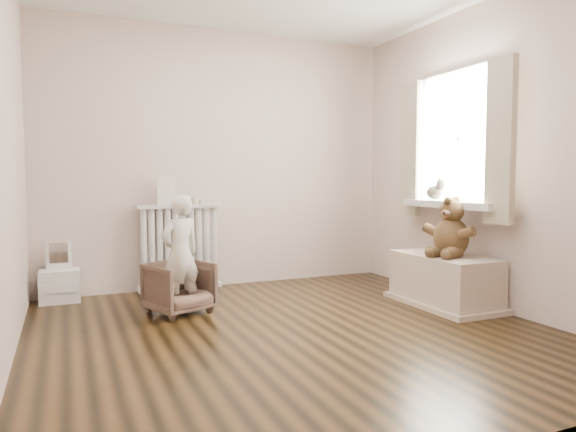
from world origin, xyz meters
name	(u,v)px	position (x,y,z in m)	size (l,w,h in m)	color
floor	(294,331)	(0.00, 0.00, 0.00)	(3.60, 3.60, 0.01)	black
back_wall	(222,159)	(0.00, 1.80, 1.30)	(3.60, 0.02, 2.60)	beige
front_wall	(488,124)	(0.00, -1.80, 1.30)	(3.60, 0.02, 2.60)	beige
left_wall	(2,142)	(-1.80, 0.00, 1.30)	(0.02, 3.60, 2.60)	beige
right_wall	(489,155)	(1.80, 0.00, 1.30)	(0.02, 3.60, 2.60)	beige
window	(460,139)	(1.76, 0.30, 1.45)	(0.03, 0.90, 1.10)	white
window_sill	(451,205)	(1.67, 0.30, 0.87)	(0.22, 1.10, 0.06)	silver
curtain_left	(501,141)	(1.65, -0.27, 1.39)	(0.06, 0.26, 1.30)	beige
curtain_right	(410,149)	(1.65, 0.87, 1.39)	(0.06, 0.26, 1.30)	beige
radiator	(180,252)	(-0.47, 1.68, 0.39)	(0.81, 0.15, 0.85)	silver
paper_doll	(166,190)	(-0.59, 1.68, 0.99)	(0.17, 0.02, 0.28)	beige
tin_a	(194,201)	(-0.33, 1.68, 0.88)	(0.11, 0.11, 0.07)	#A59E8C
tin_b	(201,202)	(-0.25, 1.68, 0.87)	(0.08, 0.08, 0.04)	#A59E8C
toy_vanity	(59,271)	(-1.55, 1.65, 0.28)	(0.34, 0.24, 0.53)	silver
armchair	(180,288)	(-0.65, 0.84, 0.21)	(0.45, 0.46, 0.42)	brown
child	(180,254)	(-0.65, 0.79, 0.50)	(0.35, 0.23, 0.95)	white
toy_bench	(444,282)	(1.52, 0.19, 0.20)	(0.49, 0.93, 0.44)	beige
teddy_bear	(451,229)	(1.52, 0.11, 0.67)	(0.41, 0.31, 0.50)	#3C2915
plush_cat	(436,190)	(1.66, 0.50, 1.00)	(0.15, 0.24, 0.20)	slate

